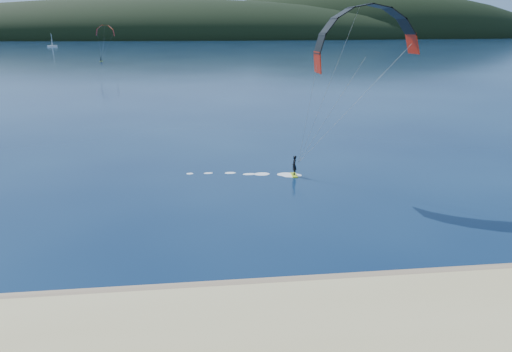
{
  "coord_description": "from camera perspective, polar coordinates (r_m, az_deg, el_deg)",
  "views": [
    {
      "loc": [
        1.25,
        -19.25,
        13.97
      ],
      "look_at": [
        4.79,
        10.0,
        5.0
      ],
      "focal_mm": 34.04,
      "sensor_mm": 36.0,
      "label": 1
    }
  ],
  "objects": [
    {
      "name": "sailboat",
      "position": [
        432.05,
        -22.82,
        13.92
      ],
      "size": [
        7.76,
        4.88,
        10.85
      ],
      "color": "white",
      "rests_on": "ground"
    },
    {
      "name": "headland",
      "position": [
        764.66,
        -7.2,
        15.76
      ],
      "size": [
        1200.0,
        310.0,
        140.0
      ],
      "color": "black",
      "rests_on": "ground"
    },
    {
      "name": "kitesurfer_near",
      "position": [
        44.63,
        12.39,
        13.11
      ],
      "size": [
        20.87,
        6.34,
        14.68
      ],
      "color": "#BCDC19",
      "rests_on": "ground"
    },
    {
      "name": "kitesurfer_far",
      "position": [
        224.88,
        -17.3,
        15.58
      ],
      "size": [
        8.33,
        8.12,
        13.69
      ],
      "color": "#BCDC19",
      "rests_on": "ground"
    },
    {
      "name": "ground",
      "position": [
        23.82,
        -9.09,
        -19.22
      ],
      "size": [
        1800.0,
        1800.0,
        0.0
      ],
      "primitive_type": "plane",
      "color": "#071635",
      "rests_on": "ground"
    },
    {
      "name": "wet_sand",
      "position": [
        27.56,
        -8.79,
        -13.63
      ],
      "size": [
        220.0,
        2.5,
        0.1
      ],
      "color": "#81664B",
      "rests_on": "ground"
    }
  ]
}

